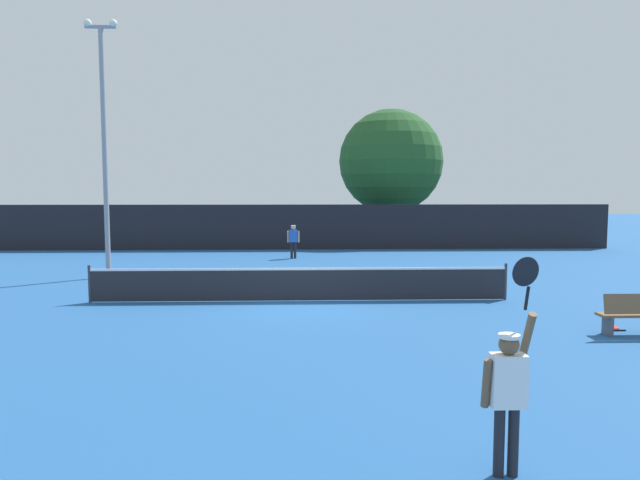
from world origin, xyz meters
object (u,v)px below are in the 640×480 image
Objects in this scene: player_serving at (508,382)px; parked_car_far at (448,228)px; parked_car_near at (185,228)px; light_pole at (104,134)px; player_receiving at (293,238)px; tennis_ball at (259,286)px; parked_car_mid at (401,225)px; spare_racket at (613,327)px; large_tree at (391,162)px.

player_serving is 30.71m from parked_car_far.
parked_car_near is at bearing 168.93° from parked_car_far.
player_serving is 18.05m from light_pole.
player_receiving is 22.86× the size of tennis_ball.
player_serving is 32.59m from parked_car_near.
parked_car_mid is at bearing -120.26° from player_receiving.
large_tree reaches higher than spare_racket.
light_pole is at bearing -131.96° from large_tree.
player_receiving is 9.70m from light_pole.
player_receiving is 13.60m from parked_car_far.
parked_car_mid is at bearing 11.62° from parked_car_near.
spare_racket is 0.06× the size of large_tree.
large_tree is (-1.67, 22.27, 4.94)m from spare_racket.
light_pole reaches higher than player_receiving.
tennis_ball reaches higher than spare_racket.
light_pole is 16.80m from parked_car_near.
light_pole is 2.10× the size of parked_car_far.
tennis_ball is at bearing -22.07° from light_pole.
player_serving is 35.99× the size of tennis_ball.
large_tree is at bearing 66.99° from tennis_ball.
parked_car_far is (16.97, -1.21, 0.00)m from parked_car_near.
large_tree reaches higher than parked_car_far.
parked_car_near is (-13.08, 2.17, -4.18)m from large_tree.
tennis_ball is 20.42m from parked_car_far.
large_tree is (6.94, 16.34, 4.92)m from tennis_ball.
spare_racket is 23.35m from parked_car_far.
player_serving reaches higher than player_receiving.
spare_racket is 0.12× the size of parked_car_mid.
tennis_ball is (-3.67, 12.57, -1.03)m from player_serving.
light_pole reaches higher than spare_racket.
player_receiving is at bearing 39.52° from light_pole.
parked_car_far reaches higher than tennis_ball.
tennis_ball is at bearing -113.01° from large_tree.
player_serving reaches higher than parked_car_near.
light_pole is at bearing -144.74° from parked_car_far.
parked_car_near is 17.01m from parked_car_far.
player_receiving is (-2.63, 20.42, -0.12)m from player_serving.
parked_car_far reaches higher than spare_racket.
spare_racket is 22.87m from large_tree.
player_receiving is 0.35× the size of parked_car_far.
parked_car_mid is (13.98, 17.97, -4.41)m from light_pole.
parked_car_mid is at bearing 90.69° from spare_racket.
light_pole is 22.73m from parked_car_far.
tennis_ball is 10.45m from spare_racket.
parked_car_far is at bearing 57.96° from tennis_ball.
tennis_ball is 0.01× the size of light_pole.
parked_car_far is at bearing 13.84° from large_tree.
player_serving is 13.14m from tennis_ball.
tennis_ball is 18.42m from large_tree.
player_receiving is at bearing -142.98° from parked_car_far.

